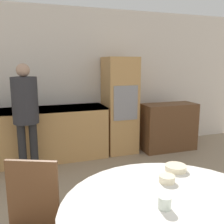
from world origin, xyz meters
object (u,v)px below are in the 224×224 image
object	(u,v)px
cup	(165,203)
bowl_near	(176,168)
oven_unit	(120,105)
bowl_centre	(167,179)
chair_far_left	(29,223)
person_standing	(25,108)
sideboard	(168,127)

from	to	relation	value
cup	bowl_near	xyz separation A→B (m)	(0.38, 0.46, -0.02)
oven_unit	bowl_centre	distance (m)	2.78
chair_far_left	bowl_near	xyz separation A→B (m)	(1.18, 0.00, 0.24)
oven_unit	bowl_near	size ratio (longest dim) A/B	9.79
bowl_near	bowl_centre	world-z (taller)	bowl_centre
oven_unit	cup	world-z (taller)	oven_unit
oven_unit	bowl_near	xyz separation A→B (m)	(-0.47, -2.55, -0.10)
person_standing	bowl_centre	distance (m)	2.40
chair_far_left	cup	xyz separation A→B (m)	(0.80, -0.46, 0.26)
person_standing	cup	size ratio (longest dim) A/B	19.86
person_standing	sideboard	bearing A→B (deg)	6.66
cup	bowl_near	bearing A→B (deg)	50.39
person_standing	bowl_centre	size ratio (longest dim) A/B	13.38
oven_unit	sideboard	xyz separation A→B (m)	(0.91, -0.23, -0.43)
sideboard	bowl_near	world-z (taller)	sideboard
sideboard	bowl_near	size ratio (longest dim) A/B	5.80
oven_unit	cup	distance (m)	3.13
sideboard	chair_far_left	bearing A→B (deg)	-137.76
person_standing	bowl_centre	bearing A→B (deg)	-65.70
chair_far_left	bowl_near	world-z (taller)	chair_far_left
chair_far_left	bowl_near	distance (m)	1.20
oven_unit	sideboard	distance (m)	1.03
sideboard	cup	xyz separation A→B (m)	(-1.76, -2.78, 0.35)
sideboard	person_standing	world-z (taller)	person_standing
bowl_centre	person_standing	bearing A→B (deg)	114.30
bowl_centre	sideboard	bearing A→B (deg)	57.84
sideboard	chair_far_left	size ratio (longest dim) A/B	1.08
sideboard	person_standing	distance (m)	2.62
oven_unit	chair_far_left	xyz separation A→B (m)	(-1.65, -2.55, -0.34)
oven_unit	sideboard	world-z (taller)	oven_unit
bowl_near	bowl_centre	bearing A→B (deg)	-139.05
cup	oven_unit	bearing A→B (deg)	74.24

